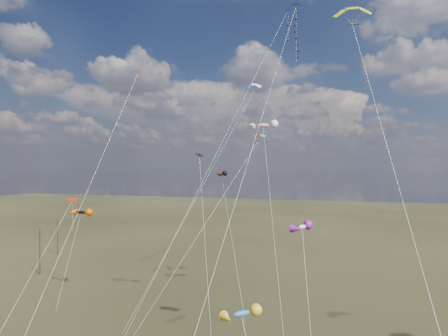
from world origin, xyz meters
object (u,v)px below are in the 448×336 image
(utility_pole_far, at_px, (57,236))
(novelty_black_orange, at_px, (81,212))
(utility_pole_near, at_px, (40,251))
(diamond_black_high, at_px, (291,46))
(parafoil_yellow, at_px, (353,9))

(utility_pole_far, relative_size, novelty_black_orange, 0.62)
(utility_pole_near, height_order, utility_pole_far, same)
(diamond_black_high, relative_size, parafoil_yellow, 1.19)
(novelty_black_orange, bearing_deg, utility_pole_near, 151.53)
(utility_pole_far, xyz_separation_m, parafoil_yellow, (60.59, -38.83, 27.43))
(utility_pole_far, height_order, diamond_black_high, diamond_black_high)
(diamond_black_high, relative_size, novelty_black_orange, 2.95)
(utility_pole_near, bearing_deg, utility_pole_far, 119.74)
(utility_pole_near, distance_m, diamond_black_high, 55.72)
(utility_pole_near, relative_size, novelty_black_orange, 0.62)
(utility_pole_near, height_order, novelty_black_orange, novelty_black_orange)
(diamond_black_high, bearing_deg, novelty_black_orange, 171.71)
(utility_pole_near, bearing_deg, parafoil_yellow, -25.28)
(diamond_black_high, xyz_separation_m, novelty_black_orange, (-31.59, 4.60, -20.40))
(parafoil_yellow, bearing_deg, utility_pole_near, 154.72)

